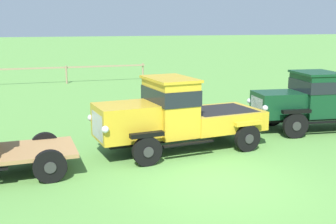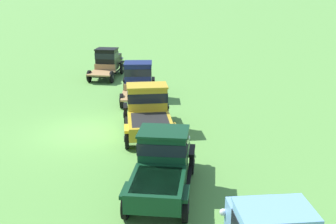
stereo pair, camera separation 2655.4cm
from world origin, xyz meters
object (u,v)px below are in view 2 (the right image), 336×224
(vintage_truck_second_in_line, at_px, (138,79))
(vintage_truck_far_side, at_px, (163,161))
(vintage_truck_midrow_center, at_px, (148,109))
(vintage_truck_foreground_near, at_px, (108,61))

(vintage_truck_second_in_line, relative_size, vintage_truck_far_side, 0.96)
(vintage_truck_second_in_line, bearing_deg, vintage_truck_midrow_center, 7.75)
(vintage_truck_midrow_center, xyz_separation_m, vintage_truck_far_side, (5.83, 0.79, -0.01))
(vintage_truck_midrow_center, bearing_deg, vintage_truck_far_side, 7.68)
(vintage_truck_second_in_line, distance_m, vintage_truck_midrow_center, 6.09)
(vintage_truck_far_side, bearing_deg, vintage_truck_midrow_center, -172.32)
(vintage_truck_midrow_center, bearing_deg, vintage_truck_foreground_near, -163.59)
(vintage_truck_foreground_near, bearing_deg, vintage_truck_second_in_line, 24.83)
(vintage_truck_foreground_near, xyz_separation_m, vintage_truck_midrow_center, (11.71, 3.45, 0.01))
(vintage_truck_foreground_near, bearing_deg, vintage_truck_far_side, 13.57)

